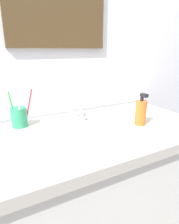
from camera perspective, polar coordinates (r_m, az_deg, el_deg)
The scene contains 9 objects.
tiled_wall_back at distance 1.11m, azimuth -9.42°, elevation 18.29°, with size 2.37×0.04×2.40m, color silver.
vanity_counter at distance 1.11m, azimuth -1.10°, elevation -25.76°, with size 1.17×0.57×0.84m.
sink_basin at distance 0.87m, azimuth 0.94°, elevation -8.33°, with size 0.43×0.43×0.10m.
faucet at distance 1.01m, azimuth -4.81°, elevation 1.93°, with size 0.02×0.13×0.14m.
toothbrush_cup at distance 0.98m, azimuth -19.91°, elevation -1.44°, with size 0.07×0.07×0.09m, color #2D9966.
toothbrush_red at distance 0.96m, azimuth -17.21°, elevation 2.83°, with size 0.06×0.02×0.19m.
toothbrush_white at distance 0.93m, azimuth -19.92°, elevation 1.35°, with size 0.01×0.05×0.18m.
toothbrush_green at distance 0.95m, azimuth -21.90°, elevation 2.07°, with size 0.03×0.02×0.19m.
soap_dispenser at distance 0.97m, azimuth 14.82°, elevation -0.04°, with size 0.05×0.06×0.16m.
Camera 1 is at (-0.36, -0.72, 1.18)m, focal length 31.20 mm.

